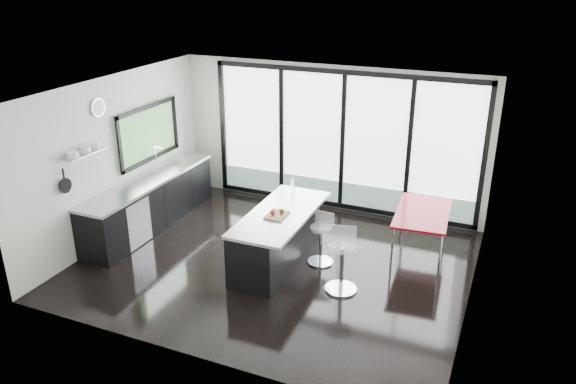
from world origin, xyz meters
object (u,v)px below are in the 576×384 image
at_px(red_table, 421,233).
at_px(bar_stool_near, 342,268).
at_px(island, 277,236).
at_px(bar_stool_far, 321,245).

bearing_deg(red_table, bar_stool_near, -118.45).
relative_size(bar_stool_near, red_table, 0.52).
bearing_deg(island, bar_stool_far, 19.91).
height_order(bar_stool_near, bar_stool_far, bar_stool_near).
relative_size(island, bar_stool_far, 3.35).
height_order(island, bar_stool_near, island).
xyz_separation_m(bar_stool_near, red_table, (0.85, 1.57, 0.01)).
distance_m(bar_stool_near, red_table, 1.78).
bearing_deg(bar_stool_near, red_table, 48.44).
bearing_deg(red_table, island, -150.87).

